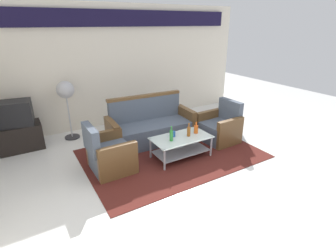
{
  "coord_description": "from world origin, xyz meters",
  "views": [
    {
      "loc": [
        -2.41,
        -3.0,
        2.38
      ],
      "look_at": [
        -0.19,
        0.71,
        0.65
      ],
      "focal_mm": 27.73,
      "sensor_mm": 36.0,
      "label": 1
    }
  ],
  "objects_px": {
    "bottle_brown": "(189,131)",
    "cup": "(173,134)",
    "armchair_right": "(220,128)",
    "coffee_table": "(181,144)",
    "bottle_green": "(171,135)",
    "couch": "(151,128)",
    "television": "(15,113)",
    "armchair_left": "(109,155)",
    "bottle_orange": "(196,129)",
    "tv_stand": "(21,137)",
    "pedestal_fan": "(66,93)"
  },
  "relations": [
    {
      "from": "armchair_right",
      "to": "cup",
      "type": "height_order",
      "value": "armchair_right"
    },
    {
      "from": "couch",
      "to": "coffee_table",
      "type": "distance_m",
      "value": 0.93
    },
    {
      "from": "couch",
      "to": "television",
      "type": "bearing_deg",
      "value": -20.32
    },
    {
      "from": "couch",
      "to": "cup",
      "type": "relative_size",
      "value": 18.32
    },
    {
      "from": "coffee_table",
      "to": "bottle_green",
      "type": "bearing_deg",
      "value": -172.48
    },
    {
      "from": "armchair_left",
      "to": "tv_stand",
      "type": "relative_size",
      "value": 1.06
    },
    {
      "from": "pedestal_fan",
      "to": "armchair_right",
      "type": "bearing_deg",
      "value": -33.42
    },
    {
      "from": "armchair_right",
      "to": "television",
      "type": "distance_m",
      "value": 4.09
    },
    {
      "from": "bottle_brown",
      "to": "cup",
      "type": "height_order",
      "value": "bottle_brown"
    },
    {
      "from": "couch",
      "to": "bottle_brown",
      "type": "bearing_deg",
      "value": 111.06
    },
    {
      "from": "coffee_table",
      "to": "bottle_orange",
      "type": "distance_m",
      "value": 0.41
    },
    {
      "from": "couch",
      "to": "cup",
      "type": "height_order",
      "value": "couch"
    },
    {
      "from": "armchair_left",
      "to": "pedestal_fan",
      "type": "distance_m",
      "value": 1.89
    },
    {
      "from": "bottle_green",
      "to": "bottle_orange",
      "type": "relative_size",
      "value": 1.23
    },
    {
      "from": "tv_stand",
      "to": "pedestal_fan",
      "type": "xyz_separation_m",
      "value": [
        0.98,
        0.05,
        0.75
      ]
    },
    {
      "from": "cup",
      "to": "tv_stand",
      "type": "relative_size",
      "value": 0.12
    },
    {
      "from": "bottle_orange",
      "to": "pedestal_fan",
      "type": "xyz_separation_m",
      "value": [
        -1.93,
        1.96,
        0.52
      ]
    },
    {
      "from": "bottle_green",
      "to": "bottle_orange",
      "type": "distance_m",
      "value": 0.59
    },
    {
      "from": "bottle_green",
      "to": "bottle_orange",
      "type": "xyz_separation_m",
      "value": [
        0.58,
        0.05,
        -0.02
      ]
    },
    {
      "from": "coffee_table",
      "to": "pedestal_fan",
      "type": "xyz_separation_m",
      "value": [
        -1.58,
        1.98,
        0.74
      ]
    },
    {
      "from": "tv_stand",
      "to": "television",
      "type": "bearing_deg",
      "value": 82.57
    },
    {
      "from": "bottle_orange",
      "to": "cup",
      "type": "height_order",
      "value": "bottle_orange"
    },
    {
      "from": "armchair_right",
      "to": "armchair_left",
      "type": "bearing_deg",
      "value": 86.5
    },
    {
      "from": "bottle_green",
      "to": "pedestal_fan",
      "type": "height_order",
      "value": "pedestal_fan"
    },
    {
      "from": "bottle_brown",
      "to": "pedestal_fan",
      "type": "bearing_deg",
      "value": 130.7
    },
    {
      "from": "cup",
      "to": "television",
      "type": "bearing_deg",
      "value": 143.29
    },
    {
      "from": "couch",
      "to": "armchair_right",
      "type": "relative_size",
      "value": 2.15
    },
    {
      "from": "bottle_orange",
      "to": "tv_stand",
      "type": "xyz_separation_m",
      "value": [
        -2.9,
        1.91,
        -0.23
      ]
    },
    {
      "from": "coffee_table",
      "to": "television",
      "type": "height_order",
      "value": "television"
    },
    {
      "from": "armchair_left",
      "to": "armchair_right",
      "type": "xyz_separation_m",
      "value": [
        2.42,
        -0.06,
        0.0
      ]
    },
    {
      "from": "armchair_right",
      "to": "pedestal_fan",
      "type": "distance_m",
      "value": 3.32
    },
    {
      "from": "armchair_right",
      "to": "bottle_brown",
      "type": "distance_m",
      "value": 1.02
    },
    {
      "from": "coffee_table",
      "to": "pedestal_fan",
      "type": "bearing_deg",
      "value": 128.53
    },
    {
      "from": "armchair_right",
      "to": "cup",
      "type": "bearing_deg",
      "value": 92.04
    },
    {
      "from": "armchair_left",
      "to": "bottle_orange",
      "type": "relative_size",
      "value": 3.8
    },
    {
      "from": "bottle_orange",
      "to": "armchair_right",
      "type": "bearing_deg",
      "value": 13.21
    },
    {
      "from": "armchair_left",
      "to": "coffee_table",
      "type": "distance_m",
      "value": 1.33
    },
    {
      "from": "couch",
      "to": "television",
      "type": "relative_size",
      "value": 2.81
    },
    {
      "from": "bottle_brown",
      "to": "tv_stand",
      "type": "bearing_deg",
      "value": 144.11
    },
    {
      "from": "bottle_orange",
      "to": "television",
      "type": "height_order",
      "value": "television"
    },
    {
      "from": "bottle_orange",
      "to": "couch",
      "type": "bearing_deg",
      "value": 119.71
    },
    {
      "from": "bottle_green",
      "to": "bottle_brown",
      "type": "relative_size",
      "value": 1.07
    },
    {
      "from": "bottle_brown",
      "to": "cup",
      "type": "xyz_separation_m",
      "value": [
        -0.25,
        0.13,
        -0.05
      ]
    },
    {
      "from": "armchair_right",
      "to": "tv_stand",
      "type": "bearing_deg",
      "value": 62.59
    },
    {
      "from": "bottle_green",
      "to": "cup",
      "type": "height_order",
      "value": "bottle_green"
    },
    {
      "from": "armchair_left",
      "to": "tv_stand",
      "type": "xyz_separation_m",
      "value": [
        -1.25,
        1.68,
        -0.03
      ]
    },
    {
      "from": "armchair_right",
      "to": "coffee_table",
      "type": "bearing_deg",
      "value": 97.91
    },
    {
      "from": "armchair_left",
      "to": "bottle_brown",
      "type": "relative_size",
      "value": 3.29
    },
    {
      "from": "armchair_right",
      "to": "television",
      "type": "bearing_deg",
      "value": 62.56
    },
    {
      "from": "television",
      "to": "coffee_table",
      "type": "bearing_deg",
      "value": 150.31
    }
  ]
}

